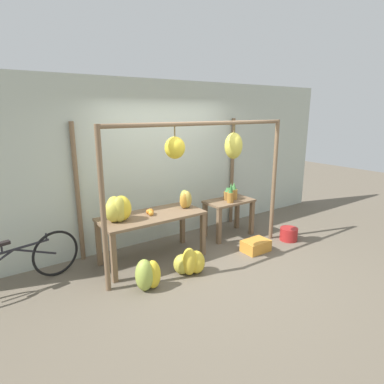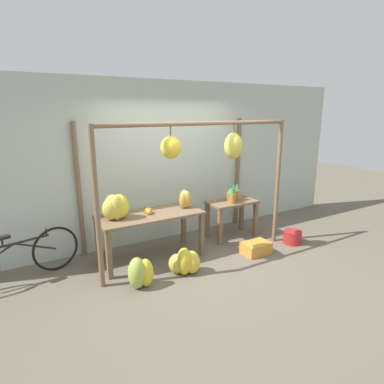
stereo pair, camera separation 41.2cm
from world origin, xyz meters
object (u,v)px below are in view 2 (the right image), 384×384
pineapple_cluster (233,194)px  papaya_pile (185,199)px  banana_pile_on_table (115,207)px  banana_pile_ground_right (185,262)px  banana_pile_ground_left (140,273)px  orange_pile (148,211)px  blue_bucket (292,237)px  parked_bicycle (16,259)px  fruit_crate_white (256,248)px

pineapple_cluster → papaya_pile: (-1.04, -0.07, 0.07)m
banana_pile_on_table → banana_pile_ground_right: (0.75, -0.74, -0.75)m
pineapple_cluster → banana_pile_ground_right: size_ratio=0.66×
banana_pile_on_table → banana_pile_ground_left: (0.06, -0.77, -0.71)m
orange_pile → banana_pile_ground_right: 0.98m
blue_bucket → parked_bicycle: parked_bicycle is taller
orange_pile → banana_pile_ground_left: size_ratio=0.40×
banana_pile_ground_right → fruit_crate_white: 1.34m
banana_pile_ground_right → fruit_crate_white: banana_pile_ground_right is taller
banana_pile_ground_left → banana_pile_ground_right: (0.69, 0.03, -0.03)m
orange_pile → banana_pile_ground_left: bearing=-120.9°
banana_pile_on_table → blue_bucket: banana_pile_on_table is taller
fruit_crate_white → blue_bucket: (0.84, -0.00, 0.02)m
banana_pile_on_table → orange_pile: bearing=-0.6°
pineapple_cluster → parked_bicycle: size_ratio=0.20×
orange_pile → papaya_pile: 0.64m
banana_pile_ground_right → papaya_pile: 1.09m
pineapple_cluster → banana_pile_ground_left: 2.36m
orange_pile → fruit_crate_white: (1.58, -0.73, -0.69)m
banana_pile_on_table → fruit_crate_white: size_ratio=1.08×
banana_pile_ground_left → parked_bicycle: (-1.40, 0.97, 0.14)m
banana_pile_ground_right → blue_bucket: size_ratio=1.60×
banana_pile_ground_right → papaya_pile: (0.40, 0.72, 0.71)m
banana_pile_on_table → fruit_crate_white: (2.09, -0.73, -0.83)m
parked_bicycle → blue_bucket: bearing=-12.4°
orange_pile → banana_pile_ground_left: orange_pile is taller
banana_pile_on_table → parked_bicycle: (-1.34, 0.20, -0.58)m
pineapple_cluster → papaya_pile: papaya_pile is taller
banana_pile_ground_left → parked_bicycle: 1.71m
pineapple_cluster → parked_bicycle: 3.57m
pineapple_cluster → blue_bucket: size_ratio=1.06×
orange_pile → blue_bucket: (2.41, -0.73, -0.67)m
blue_bucket → orange_pile: bearing=163.2°
banana_pile_on_table → parked_bicycle: size_ratio=0.29×
banana_pile_on_table → papaya_pile: bearing=-0.9°
fruit_crate_white → blue_bucket: size_ratio=1.42×
pineapple_cluster → fruit_crate_white: bearing=-97.4°
pineapple_cluster → banana_pile_ground_left: (-2.13, -0.82, -0.61)m
blue_bucket → papaya_pile: bearing=158.1°
banana_pile_ground_left → banana_pile_ground_right: bearing=2.5°
blue_bucket → papaya_pile: (-1.78, 0.72, 0.77)m
fruit_crate_white → orange_pile: bearing=155.3°
pineapple_cluster → papaya_pile: bearing=-176.2°
banana_pile_on_table → banana_pile_ground_right: bearing=-44.3°
papaya_pile → orange_pile: bearing=178.8°
banana_pile_on_table → parked_bicycle: banana_pile_on_table is taller
pineapple_cluster → papaya_pile: 1.05m
parked_bicycle → orange_pile: bearing=-6.4°
blue_bucket → papaya_pile: size_ratio=1.07×
pineapple_cluster → blue_bucket: pineapple_cluster is taller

